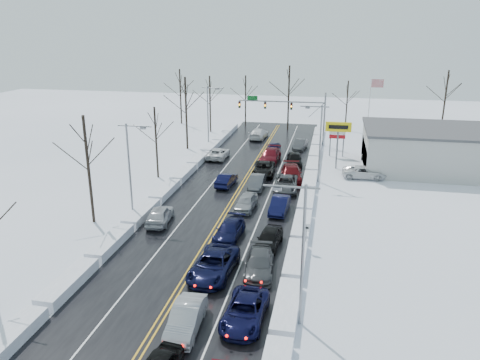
% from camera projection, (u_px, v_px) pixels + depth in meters
% --- Properties ---
extents(ground, '(160.00, 160.00, 0.00)m').
position_uv_depth(ground, '(229.00, 207.00, 46.97)').
color(ground, white).
rests_on(ground, ground).
extents(road_surface, '(14.00, 84.00, 0.01)m').
position_uv_depth(road_surface, '(233.00, 200.00, 48.83)').
color(road_surface, black).
rests_on(road_surface, ground).
extents(snow_bank_left, '(1.50, 72.00, 0.78)m').
position_uv_depth(snow_bank_left, '(164.00, 196.00, 50.25)').
color(snow_bank_left, white).
rests_on(snow_bank_left, ground).
extents(snow_bank_right, '(1.50, 72.00, 0.78)m').
position_uv_depth(snow_bank_right, '(306.00, 206.00, 47.42)').
color(snow_bank_right, white).
rests_on(snow_bank_right, ground).
extents(traffic_signal_mast, '(13.28, 0.39, 8.00)m').
position_uv_depth(traffic_signal_mast, '(291.00, 109.00, 70.69)').
color(traffic_signal_mast, slate).
rests_on(traffic_signal_mast, ground).
extents(tires_plus_sign, '(3.20, 0.34, 6.00)m').
position_uv_depth(tires_plus_sign, '(338.00, 130.00, 58.35)').
color(tires_plus_sign, slate).
rests_on(tires_plus_sign, ground).
extents(used_vehicles_sign, '(2.20, 0.22, 4.65)m').
position_uv_depth(used_vehicles_sign, '(337.00, 133.00, 64.47)').
color(used_vehicles_sign, slate).
rests_on(used_vehicles_sign, ground).
extents(speed_limit_sign, '(0.55, 0.09, 2.35)m').
position_uv_depth(speed_limit_sign, '(306.00, 232.00, 37.48)').
color(speed_limit_sign, slate).
rests_on(speed_limit_sign, ground).
extents(flagpole, '(1.87, 1.20, 10.00)m').
position_uv_depth(flagpole, '(370.00, 106.00, 70.23)').
color(flagpole, silver).
rests_on(flagpole, ground).
extents(dealership_building, '(20.40, 12.40, 5.30)m').
position_uv_depth(dealership_building, '(447.00, 150.00, 58.44)').
color(dealership_building, '#A8A8A4').
rests_on(dealership_building, ground).
extents(streetlight_se, '(3.20, 0.25, 9.00)m').
position_uv_depth(streetlight_se, '(300.00, 245.00, 27.00)').
color(streetlight_se, slate).
rests_on(streetlight_se, ground).
extents(streetlight_ne, '(3.20, 0.25, 9.00)m').
position_uv_depth(streetlight_ne, '(319.00, 137.00, 53.08)').
color(streetlight_ne, slate).
rests_on(streetlight_ne, ground).
extents(streetlight_sw, '(3.20, 0.25, 9.00)m').
position_uv_depth(streetlight_sw, '(131.00, 163.00, 43.13)').
color(streetlight_sw, slate).
rests_on(streetlight_sw, ground).
extents(streetlight_nw, '(3.20, 0.25, 9.00)m').
position_uv_depth(streetlight_nw, '(209.00, 112.00, 69.21)').
color(streetlight_nw, slate).
rests_on(streetlight_nw, ground).
extents(tree_left_b, '(4.00, 4.00, 10.00)m').
position_uv_depth(tree_left_b, '(86.00, 149.00, 41.34)').
color(tree_left_b, '#2D231C').
rests_on(tree_left_b, ground).
extents(tree_left_c, '(3.40, 3.40, 8.50)m').
position_uv_depth(tree_left_c, '(155.00, 129.00, 54.52)').
color(tree_left_c, '#2D231C').
rests_on(tree_left_c, ground).
extents(tree_left_d, '(4.20, 4.20, 10.50)m').
position_uv_depth(tree_left_d, '(186.00, 99.00, 67.26)').
color(tree_left_d, '#2D231C').
rests_on(tree_left_d, ground).
extents(tree_left_e, '(3.80, 3.80, 9.50)m').
position_uv_depth(tree_left_e, '(210.00, 93.00, 78.58)').
color(tree_left_e, '#2D231C').
rests_on(tree_left_e, ground).
extents(tree_far_a, '(4.00, 4.00, 10.00)m').
position_uv_depth(tree_far_a, '(180.00, 86.00, 85.40)').
color(tree_far_a, '#2D231C').
rests_on(tree_far_a, ground).
extents(tree_far_b, '(3.60, 3.60, 9.00)m').
position_uv_depth(tree_far_b, '(246.00, 91.00, 84.31)').
color(tree_far_b, '#2D231C').
rests_on(tree_far_b, ground).
extents(tree_far_c, '(4.40, 4.40, 11.00)m').
position_uv_depth(tree_far_c, '(289.00, 85.00, 80.52)').
color(tree_far_c, '#2D231C').
rests_on(tree_far_c, ground).
extents(tree_far_d, '(3.40, 3.40, 8.50)m').
position_uv_depth(tree_far_d, '(347.00, 96.00, 80.60)').
color(tree_far_d, '#2D231C').
rests_on(tree_far_d, ground).
extents(tree_far_e, '(4.20, 4.20, 10.50)m').
position_uv_depth(tree_far_e, '(446.00, 90.00, 77.65)').
color(tree_far_e, '#2D231C').
rests_on(tree_far_e, ground).
extents(queued_car_1, '(1.87, 4.81, 1.56)m').
position_uv_depth(queued_car_1, '(186.00, 330.00, 28.04)').
color(queued_car_1, gray).
rests_on(queued_car_1, ground).
extents(queued_car_2, '(3.07, 6.09, 1.65)m').
position_uv_depth(queued_car_2, '(214.00, 275.00, 34.26)').
color(queued_car_2, black).
rests_on(queued_car_2, ground).
extents(queued_car_3, '(2.31, 5.03, 1.42)m').
position_uv_depth(queued_car_3, '(229.00, 238.00, 40.22)').
color(queued_car_3, black).
rests_on(queued_car_3, ground).
extents(queued_car_4, '(2.04, 4.52, 1.50)m').
position_uv_depth(queued_car_4, '(246.00, 209.00, 46.53)').
color(queued_car_4, gray).
rests_on(queued_car_4, ground).
extents(queued_car_5, '(1.58, 4.46, 1.46)m').
position_uv_depth(queued_car_5, '(257.00, 188.00, 52.55)').
color(queued_car_5, '#424447').
rests_on(queued_car_5, ground).
extents(queued_car_6, '(2.96, 5.69, 1.53)m').
position_uv_depth(queued_car_6, '(264.00, 175.00, 57.33)').
color(queued_car_6, black).
rests_on(queued_car_6, ground).
extents(queued_car_7, '(2.62, 5.94, 1.70)m').
position_uv_depth(queued_car_7, '(270.00, 162.00, 62.92)').
color(queued_car_7, '#520B13').
rests_on(queued_car_7, ground).
extents(queued_car_8, '(2.06, 4.14, 1.36)m').
position_uv_depth(queued_car_8, '(273.00, 152.00, 67.47)').
color(queued_car_8, black).
rests_on(queued_car_8, ground).
extents(queued_car_10, '(2.55, 5.29, 1.45)m').
position_uv_depth(queued_car_10, '(245.00, 321.00, 28.84)').
color(queued_car_10, black).
rests_on(queued_car_10, ground).
extents(queued_car_11, '(2.55, 5.28, 1.48)m').
position_uv_depth(queued_car_11, '(259.00, 273.00, 34.48)').
color(queued_car_11, '#3E4143').
rests_on(queued_car_11, ground).
extents(queued_car_12, '(2.19, 4.60, 1.52)m').
position_uv_depth(queued_car_12, '(269.00, 247.00, 38.59)').
color(queued_car_12, black).
rests_on(queued_car_12, ground).
extents(queued_car_13, '(1.79, 4.61, 1.50)m').
position_uv_depth(queued_car_13, '(279.00, 212.00, 45.80)').
color(queued_car_13, black).
rests_on(queued_car_13, ground).
extents(queued_car_14, '(2.81, 5.69, 1.55)m').
position_uv_depth(queued_car_14, '(286.00, 190.00, 51.92)').
color(queued_car_14, '#3C3E41').
rests_on(queued_car_14, ground).
extents(queued_car_15, '(3.05, 6.09, 1.70)m').
position_uv_depth(queued_car_15, '(291.00, 180.00, 55.28)').
color(queued_car_15, '#4E0A0D').
rests_on(queued_car_15, ground).
extents(queued_car_16, '(2.54, 5.03, 1.64)m').
position_uv_depth(queued_car_16, '(294.00, 165.00, 61.42)').
color(queued_car_16, black).
rests_on(queued_car_16, ground).
extents(queued_car_17, '(2.11, 4.55, 1.44)m').
position_uv_depth(queued_car_17, '(300.00, 149.00, 69.27)').
color(queued_car_17, '#3C3E41').
rests_on(queued_car_17, ground).
extents(oncoming_car_0, '(1.87, 4.48, 1.44)m').
position_uv_depth(oncoming_car_0, '(226.00, 186.00, 53.37)').
color(oncoming_car_0, black).
rests_on(oncoming_car_0, ground).
extents(oncoming_car_1, '(2.47, 5.28, 1.46)m').
position_uv_depth(oncoming_car_1, '(218.00, 158.00, 64.43)').
color(oncoming_car_1, silver).
rests_on(oncoming_car_1, ground).
extents(oncoming_car_2, '(2.83, 5.92, 1.66)m').
position_uv_depth(oncoming_car_2, '(259.00, 138.00, 75.87)').
color(oncoming_car_2, silver).
rests_on(oncoming_car_2, ground).
extents(oncoming_car_3, '(2.40, 4.90, 1.61)m').
position_uv_depth(oncoming_car_3, '(160.00, 223.00, 43.29)').
color(oncoming_car_3, '#A7A9B0').
rests_on(oncoming_car_3, ground).
extents(parked_car_0, '(5.25, 2.54, 1.44)m').
position_uv_depth(parked_car_0, '(364.00, 178.00, 56.07)').
color(parked_car_0, silver).
rests_on(parked_car_0, ground).
extents(parked_car_1, '(2.29, 5.47, 1.58)m').
position_uv_depth(parked_car_1, '(388.00, 172.00, 58.58)').
color(parked_car_1, '#434648').
rests_on(parked_car_1, ground).
extents(parked_car_2, '(2.33, 4.60, 1.50)m').
position_uv_depth(parked_car_2, '(368.00, 158.00, 64.44)').
color(parked_car_2, black).
rests_on(parked_car_2, ground).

